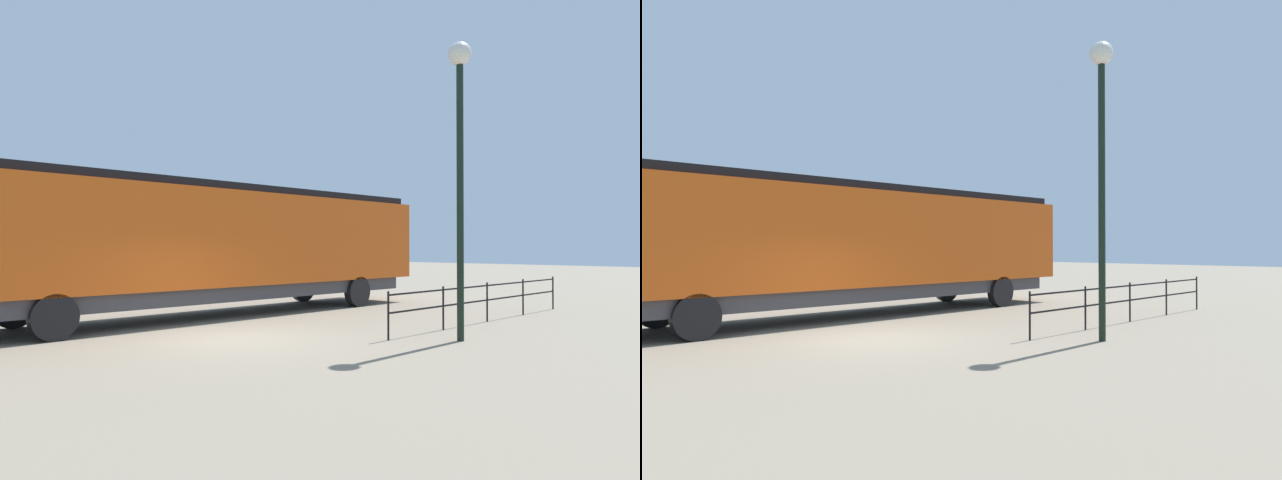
% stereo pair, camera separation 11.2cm
% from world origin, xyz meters
% --- Properties ---
extents(ground_plane, '(120.00, 120.00, 0.00)m').
position_xyz_m(ground_plane, '(0.00, 0.00, 0.00)').
color(ground_plane, gray).
extents(locomotive, '(3.20, 16.65, 4.11)m').
position_xyz_m(locomotive, '(-4.16, 2.78, 2.31)').
color(locomotive, '#D15114').
rests_on(locomotive, ground_plane).
extents(lamp_post, '(0.54, 0.54, 6.95)m').
position_xyz_m(lamp_post, '(3.92, 3.58, 4.93)').
color(lamp_post, black).
rests_on(lamp_post, ground_plane).
extents(platform_fence, '(0.05, 9.35, 1.14)m').
position_xyz_m(platform_fence, '(2.69, 7.11, 0.75)').
color(platform_fence, black).
rests_on(platform_fence, ground_plane).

